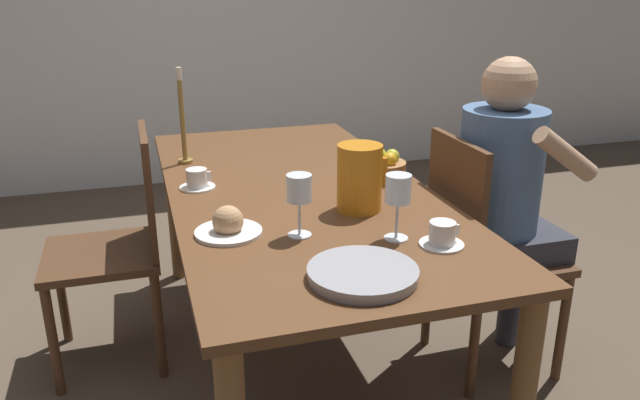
{
  "coord_description": "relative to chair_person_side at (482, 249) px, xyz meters",
  "views": [
    {
      "loc": [
        -0.55,
        -2.08,
        1.46
      ],
      "look_at": [
        0.0,
        -0.28,
        0.78
      ],
      "focal_mm": 35.0,
      "sensor_mm": 36.0,
      "label": 1
    }
  ],
  "objects": [
    {
      "name": "serving_tray",
      "position": [
        -0.67,
        -0.52,
        0.24
      ],
      "size": [
        0.29,
        0.29,
        0.03
      ],
      "color": "#9E9EA3",
      "rests_on": "dining_table"
    },
    {
      "name": "chair_opposite",
      "position": [
        -1.29,
        0.45,
        0.0
      ],
      "size": [
        0.42,
        0.42,
        0.92
      ],
      "rotation": [
        0.0,
        0.0,
        1.57
      ],
      "color": "#51331E",
      "rests_on": "ground_plane"
    },
    {
      "name": "teacup_near_person",
      "position": [
        -0.38,
        -0.39,
        0.26
      ],
      "size": [
        0.13,
        0.13,
        0.07
      ],
      "color": "white",
      "rests_on": "dining_table"
    },
    {
      "name": "chair_person_side",
      "position": [
        0.0,
        0.0,
        0.0
      ],
      "size": [
        0.42,
        0.42,
        0.92
      ],
      "rotation": [
        0.0,
        0.0,
        -1.57
      ],
      "color": "#51331E",
      "rests_on": "ground_plane"
    },
    {
      "name": "teacup_across",
      "position": [
        -0.99,
        0.33,
        0.26
      ],
      "size": [
        0.13,
        0.13,
        0.07
      ],
      "color": "white",
      "rests_on": "dining_table"
    },
    {
      "name": "dining_table",
      "position": [
        -0.65,
        0.23,
        0.14
      ],
      "size": [
        0.92,
        1.89,
        0.73
      ],
      "color": "brown",
      "rests_on": "ground_plane"
    },
    {
      "name": "person_seated",
      "position": [
        0.09,
        0.01,
        0.22
      ],
      "size": [
        0.39,
        0.41,
        1.2
      ],
      "rotation": [
        0.0,
        0.0,
        -1.57
      ],
      "color": "#33333D",
      "rests_on": "ground_plane"
    },
    {
      "name": "bread_plate",
      "position": [
        -0.95,
        -0.13,
        0.26
      ],
      "size": [
        0.2,
        0.2,
        0.09
      ],
      "color": "white",
      "rests_on": "dining_table"
    },
    {
      "name": "ground_plane",
      "position": [
        -0.65,
        0.23,
        -0.5
      ],
      "size": [
        20.0,
        20.0,
        0.0
      ],
      "primitive_type": "plane",
      "color": "brown"
    },
    {
      "name": "fruit_bowl",
      "position": [
        -0.31,
        0.23,
        0.28
      ],
      "size": [
        0.17,
        0.17,
        0.11
      ],
      "color": "#9E6B3D",
      "rests_on": "dining_table"
    },
    {
      "name": "candlestick_tall",
      "position": [
        -1.0,
        0.67,
        0.39
      ],
      "size": [
        0.06,
        0.06,
        0.39
      ],
      "color": "olive",
      "rests_on": "dining_table"
    },
    {
      "name": "red_pitcher",
      "position": [
        -0.51,
        -0.05,
        0.34
      ],
      "size": [
        0.17,
        0.15,
        0.22
      ],
      "color": "orange",
      "rests_on": "dining_table"
    },
    {
      "name": "wine_glass_water",
      "position": [
        -0.75,
        -0.2,
        0.37
      ],
      "size": [
        0.07,
        0.07,
        0.19
      ],
      "color": "white",
      "rests_on": "dining_table"
    },
    {
      "name": "wine_glass_juice",
      "position": [
        -0.49,
        -0.31,
        0.37
      ],
      "size": [
        0.07,
        0.07,
        0.2
      ],
      "color": "white",
      "rests_on": "dining_table"
    }
  ]
}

